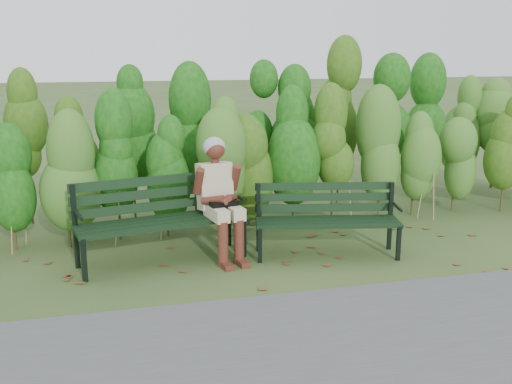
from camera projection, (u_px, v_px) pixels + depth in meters
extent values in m
plane|color=#354F25|center=(264.00, 262.00, 6.86)|extent=(80.00, 80.00, 0.00)
cube|color=#474749|center=(336.00, 355.00, 4.78)|extent=(60.00, 2.50, 0.01)
cylinder|color=#47381E|center=(19.00, 215.00, 7.32)|extent=(0.03, 0.03, 0.80)
ellipsoid|color=#2B581B|center=(14.00, 164.00, 7.17)|extent=(0.64, 0.64, 1.44)
cylinder|color=#47381E|center=(71.00, 212.00, 7.47)|extent=(0.03, 0.03, 0.80)
ellipsoid|color=#2B581B|center=(67.00, 162.00, 7.32)|extent=(0.64, 0.64, 1.44)
cylinder|color=#47381E|center=(121.00, 209.00, 7.62)|extent=(0.03, 0.03, 0.80)
ellipsoid|color=#2B581B|center=(119.00, 159.00, 7.47)|extent=(0.64, 0.64, 1.44)
cylinder|color=#47381E|center=(169.00, 206.00, 7.76)|extent=(0.03, 0.03, 0.80)
ellipsoid|color=#2B581B|center=(168.00, 157.00, 7.61)|extent=(0.64, 0.64, 1.44)
cylinder|color=#47381E|center=(216.00, 203.00, 7.91)|extent=(0.03, 0.03, 0.80)
ellipsoid|color=#2B581B|center=(215.00, 155.00, 7.76)|extent=(0.64, 0.64, 1.44)
cylinder|color=#47381E|center=(260.00, 200.00, 8.06)|extent=(0.03, 0.03, 0.80)
ellipsoid|color=#2B581B|center=(260.00, 153.00, 7.91)|extent=(0.64, 0.64, 1.44)
cylinder|color=#47381E|center=(303.00, 197.00, 8.21)|extent=(0.03, 0.03, 0.80)
ellipsoid|color=#2B581B|center=(304.00, 151.00, 8.06)|extent=(0.64, 0.64, 1.44)
cylinder|color=#47381E|center=(345.00, 195.00, 8.36)|extent=(0.03, 0.03, 0.80)
ellipsoid|color=#2B581B|center=(346.00, 149.00, 8.21)|extent=(0.64, 0.64, 1.44)
cylinder|color=#47381E|center=(385.00, 192.00, 8.51)|extent=(0.03, 0.03, 0.80)
ellipsoid|color=#2B581B|center=(387.00, 148.00, 8.36)|extent=(0.64, 0.64, 1.44)
cylinder|color=#47381E|center=(424.00, 190.00, 8.66)|extent=(0.03, 0.03, 0.80)
ellipsoid|color=#2B581B|center=(427.00, 146.00, 8.51)|extent=(0.64, 0.64, 1.44)
cylinder|color=#47381E|center=(461.00, 187.00, 8.80)|extent=(0.03, 0.03, 0.80)
ellipsoid|color=#2B581B|center=(464.00, 144.00, 8.65)|extent=(0.64, 0.64, 1.44)
cylinder|color=#47381E|center=(497.00, 185.00, 8.95)|extent=(0.03, 0.03, 0.80)
ellipsoid|color=#2B581B|center=(501.00, 143.00, 8.80)|extent=(0.64, 0.64, 1.44)
cylinder|color=#47381E|center=(32.00, 185.00, 8.24)|extent=(0.04, 0.04, 1.10)
ellipsoid|color=#0E4C12|center=(26.00, 122.00, 8.04)|extent=(0.70, 0.70, 1.98)
cylinder|color=#47381E|center=(90.00, 182.00, 8.43)|extent=(0.04, 0.04, 1.10)
ellipsoid|color=#0E4C12|center=(86.00, 120.00, 8.22)|extent=(0.70, 0.70, 1.98)
cylinder|color=#47381E|center=(145.00, 180.00, 8.61)|extent=(0.04, 0.04, 1.10)
ellipsoid|color=#0E4C12|center=(142.00, 118.00, 8.41)|extent=(0.70, 0.70, 1.98)
cylinder|color=#47381E|center=(198.00, 177.00, 8.80)|extent=(0.04, 0.04, 1.10)
ellipsoid|color=#0E4C12|center=(196.00, 117.00, 8.59)|extent=(0.70, 0.70, 1.98)
cylinder|color=#47381E|center=(248.00, 174.00, 8.99)|extent=(0.04, 0.04, 1.10)
ellipsoid|color=#0E4C12|center=(248.00, 115.00, 8.78)|extent=(0.70, 0.70, 1.98)
cylinder|color=#47381E|center=(297.00, 172.00, 9.17)|extent=(0.04, 0.04, 1.10)
ellipsoid|color=#0E4C12|center=(298.00, 114.00, 8.97)|extent=(0.70, 0.70, 1.98)
cylinder|color=#47381E|center=(344.00, 169.00, 9.36)|extent=(0.04, 0.04, 1.10)
ellipsoid|color=#0E4C12|center=(346.00, 113.00, 9.15)|extent=(0.70, 0.70, 1.98)
cylinder|color=#47381E|center=(388.00, 167.00, 9.55)|extent=(0.04, 0.04, 1.10)
ellipsoid|color=#0E4C12|center=(391.00, 111.00, 9.34)|extent=(0.70, 0.70, 1.98)
cylinder|color=#47381E|center=(431.00, 164.00, 9.73)|extent=(0.04, 0.04, 1.10)
ellipsoid|color=#0E4C12|center=(435.00, 110.00, 9.53)|extent=(0.70, 0.70, 1.98)
cylinder|color=#47381E|center=(473.00, 162.00, 9.92)|extent=(0.04, 0.04, 1.10)
ellipsoid|color=#0E4C12|center=(478.00, 109.00, 9.71)|extent=(0.70, 0.70, 1.98)
cube|color=brown|center=(167.00, 266.00, 6.74)|extent=(0.10, 0.09, 0.01)
cube|color=brown|center=(28.00, 254.00, 7.12)|extent=(0.11, 0.10, 0.01)
cube|color=brown|center=(181.00, 272.00, 6.55)|extent=(0.10, 0.09, 0.01)
cube|color=brown|center=(105.00, 265.00, 6.76)|extent=(0.09, 0.10, 0.01)
cube|color=brown|center=(52.00, 299.00, 5.86)|extent=(0.11, 0.11, 0.01)
cube|color=brown|center=(161.00, 258.00, 7.00)|extent=(0.11, 0.11, 0.01)
cube|color=brown|center=(239.00, 272.00, 6.54)|extent=(0.11, 0.10, 0.01)
cube|color=brown|center=(112.00, 279.00, 6.36)|extent=(0.11, 0.09, 0.01)
cube|color=brown|center=(420.00, 259.00, 6.97)|extent=(0.11, 0.11, 0.01)
cube|color=brown|center=(60.00, 258.00, 6.98)|extent=(0.11, 0.11, 0.01)
cube|color=brown|center=(115.00, 250.00, 7.25)|extent=(0.11, 0.11, 0.01)
cube|color=brown|center=(222.00, 242.00, 7.58)|extent=(0.11, 0.11, 0.01)
cube|color=brown|center=(115.00, 283.00, 6.24)|extent=(0.10, 0.11, 0.01)
cube|color=brown|center=(301.00, 255.00, 7.10)|extent=(0.10, 0.09, 0.01)
cube|color=brown|center=(426.00, 227.00, 8.23)|extent=(0.11, 0.09, 0.01)
cube|color=brown|center=(378.00, 235.00, 7.87)|extent=(0.09, 0.10, 0.01)
cube|color=brown|center=(262.00, 266.00, 6.73)|extent=(0.11, 0.11, 0.01)
cube|color=brown|center=(410.00, 289.00, 6.10)|extent=(0.11, 0.11, 0.01)
cube|color=brown|center=(142.00, 296.00, 5.93)|extent=(0.11, 0.09, 0.01)
cube|color=brown|center=(305.00, 288.00, 6.12)|extent=(0.11, 0.11, 0.01)
cube|color=brown|center=(301.00, 270.00, 6.62)|extent=(0.09, 0.11, 0.01)
cube|color=brown|center=(397.00, 229.00, 8.12)|extent=(0.11, 0.11, 0.01)
cube|color=brown|center=(96.00, 293.00, 5.99)|extent=(0.11, 0.10, 0.01)
cube|color=brown|center=(13.00, 262.00, 6.86)|extent=(0.11, 0.09, 0.01)
cube|color=brown|center=(398.00, 270.00, 6.62)|extent=(0.11, 0.10, 0.01)
cube|color=brown|center=(110.00, 312.00, 5.57)|extent=(0.11, 0.09, 0.01)
cube|color=brown|center=(244.00, 256.00, 7.07)|extent=(0.09, 0.11, 0.01)
cube|color=brown|center=(456.00, 264.00, 6.79)|extent=(0.10, 0.08, 0.01)
cube|color=brown|center=(202.00, 287.00, 6.15)|extent=(0.10, 0.08, 0.01)
cube|color=brown|center=(62.00, 276.00, 6.45)|extent=(0.08, 0.10, 0.01)
cube|color=brown|center=(266.00, 289.00, 6.09)|extent=(0.11, 0.11, 0.01)
cube|color=black|center=(167.00, 227.00, 6.57)|extent=(1.90, 0.48, 0.04)
cube|color=black|center=(164.00, 224.00, 6.69)|extent=(1.90, 0.48, 0.04)
cube|color=black|center=(160.00, 221.00, 6.81)|extent=(1.90, 0.48, 0.04)
cube|color=black|center=(157.00, 218.00, 6.92)|extent=(1.90, 0.48, 0.04)
cube|color=black|center=(154.00, 206.00, 6.98)|extent=(1.89, 0.42, 0.11)
cube|color=black|center=(153.00, 194.00, 6.96)|extent=(1.89, 0.42, 0.11)
cube|color=black|center=(152.00, 181.00, 6.94)|extent=(1.89, 0.42, 0.11)
cube|color=black|center=(84.00, 260.00, 6.24)|extent=(0.06, 0.06, 0.48)
cube|color=black|center=(75.00, 227.00, 6.58)|extent=(0.06, 0.06, 0.96)
cube|color=black|center=(79.00, 235.00, 6.37)|extent=(0.15, 0.53, 0.04)
cylinder|color=black|center=(78.00, 215.00, 6.27)|extent=(0.11, 0.40, 0.04)
cube|color=black|center=(244.00, 237.00, 7.00)|extent=(0.06, 0.06, 0.48)
cube|color=black|center=(228.00, 208.00, 7.35)|extent=(0.06, 0.06, 0.96)
cube|color=black|center=(236.00, 215.00, 7.14)|extent=(0.15, 0.53, 0.04)
cylinder|color=black|center=(238.00, 197.00, 7.04)|extent=(0.11, 0.40, 0.04)
cube|color=black|center=(330.00, 226.00, 6.81)|extent=(1.66, 0.44, 0.04)
cube|color=black|center=(328.00, 223.00, 6.92)|extent=(1.66, 0.44, 0.04)
cube|color=black|center=(327.00, 221.00, 7.03)|extent=(1.66, 0.44, 0.04)
cube|color=black|center=(325.00, 218.00, 7.15)|extent=(1.66, 0.44, 0.04)
cube|color=black|center=(324.00, 208.00, 7.21)|extent=(1.65, 0.39, 0.10)
cube|color=black|center=(324.00, 197.00, 7.19)|extent=(1.65, 0.39, 0.10)
cube|color=black|center=(324.00, 186.00, 7.17)|extent=(1.65, 0.39, 0.10)
cube|color=black|center=(260.00, 245.00, 6.81)|extent=(0.06, 0.06, 0.42)
cube|color=black|center=(258.00, 218.00, 7.15)|extent=(0.06, 0.06, 0.84)
cube|color=black|center=(259.00, 224.00, 6.95)|extent=(0.14, 0.46, 0.04)
cylinder|color=black|center=(259.00, 208.00, 6.85)|extent=(0.10, 0.35, 0.03)
cube|color=black|center=(399.00, 243.00, 6.88)|extent=(0.06, 0.06, 0.42)
cube|color=black|center=(390.00, 216.00, 7.22)|extent=(0.06, 0.06, 0.84)
cube|color=black|center=(395.00, 223.00, 7.02)|extent=(0.14, 0.46, 0.04)
cylinder|color=black|center=(397.00, 207.00, 6.92)|extent=(0.10, 0.35, 0.03)
cube|color=beige|center=(216.00, 213.00, 6.77)|extent=(0.23, 0.47, 0.14)
cube|color=beige|center=(232.00, 211.00, 6.85)|extent=(0.23, 0.47, 0.14)
cylinder|color=#54251A|center=(223.00, 244.00, 6.68)|extent=(0.14, 0.14, 0.52)
cylinder|color=#54251A|center=(239.00, 242.00, 6.76)|extent=(0.14, 0.14, 0.52)
cube|color=#54251A|center=(226.00, 266.00, 6.66)|extent=(0.14, 0.23, 0.06)
cube|color=#54251A|center=(242.00, 263.00, 6.74)|extent=(0.14, 0.23, 0.06)
cube|color=beige|center=(215.00, 186.00, 7.01)|extent=(0.43, 0.34, 0.56)
cylinder|color=#54251A|center=(215.00, 161.00, 6.92)|extent=(0.10, 0.10, 0.11)
sphere|color=#54251A|center=(215.00, 150.00, 6.88)|extent=(0.23, 0.23, 0.23)
ellipsoid|color=gray|center=(214.00, 147.00, 6.89)|extent=(0.26, 0.25, 0.24)
cylinder|color=#54251A|center=(199.00, 181.00, 6.81)|extent=(0.14, 0.24, 0.33)
cylinder|color=#54251A|center=(235.00, 178.00, 7.00)|extent=(0.14, 0.24, 0.33)
cylinder|color=#54251A|center=(213.00, 200.00, 6.78)|extent=(0.28, 0.26, 0.14)
cylinder|color=#54251A|center=(231.00, 198.00, 6.88)|extent=(0.21, 0.30, 0.14)
sphere|color=#54251A|center=(224.00, 202.00, 6.78)|extent=(0.12, 0.12, 0.12)
cube|color=black|center=(224.00, 208.00, 6.81)|extent=(0.34, 0.19, 0.17)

